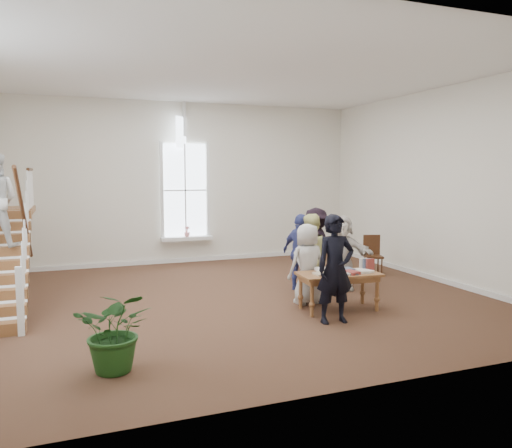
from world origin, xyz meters
name	(u,v)px	position (x,y,z in m)	size (l,w,h in m)	color
ground	(235,299)	(0.00, 0.00, 0.00)	(10.00, 10.00, 0.00)	#402719
room_shell	(186,248)	(0.00, 4.39, 0.40)	(10.49, 10.00, 10.00)	silver
library_table	(339,277)	(1.56, -1.43, 0.63)	(1.55, 0.86, 0.76)	brown
police_officer	(335,269)	(1.11, -2.08, 0.93)	(0.68, 0.44, 1.86)	black
elderly_woman	(307,264)	(1.21, -0.83, 0.79)	(0.77, 0.50, 1.57)	#BAB4AC
person_yellow	(310,255)	(1.51, -0.33, 0.86)	(0.83, 0.65, 1.72)	#EDEA94
woman_cluster_a	(301,252)	(1.57, 0.21, 0.84)	(0.98, 0.41, 1.67)	#374085
woman_cluster_b	(316,246)	(2.17, 0.66, 0.88)	(1.14, 0.65, 1.76)	black
woman_cluster_c	(342,253)	(2.47, 0.01, 0.81)	(1.51, 0.48, 1.62)	beige
floor_plant	(117,330)	(-2.58, -2.94, 0.54)	(0.98, 0.85, 1.08)	#173C13
side_chair	(372,252)	(4.03, 1.16, 0.55)	(0.54, 0.54, 0.98)	#361E0E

